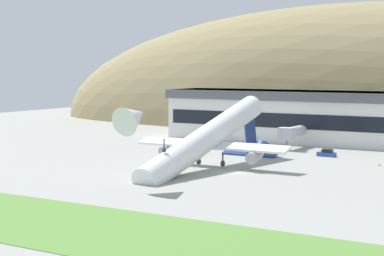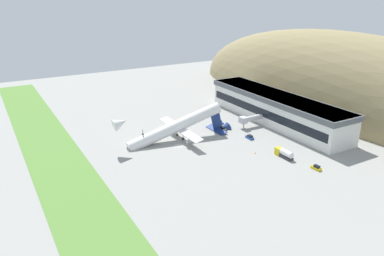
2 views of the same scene
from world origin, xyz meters
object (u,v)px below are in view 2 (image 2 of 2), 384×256
Objects in this scene: traffic_cone_0 at (255,153)px; terminal_building at (276,107)px; fuel_truck at (284,153)px; service_car_3 at (316,168)px; service_car_2 at (250,137)px; cargo_airplane at (178,127)px; jetway_0 at (250,119)px; service_car_1 at (222,129)px; service_car_0 at (219,122)px.

terminal_building is at bearing 127.63° from traffic_cone_0.
terminal_building is 9.79× the size of fuel_truck.
terminal_building is at bearing 154.62° from service_car_3.
cargo_airplane is at bearing -119.53° from service_car_2.
terminal_building is 15.52m from jetway_0.
jetway_0 is at bearing 142.33° from service_car_2.
cargo_airplane is at bearing -91.12° from service_car_1.
service_car_1 is 8.13× the size of traffic_cone_0.
service_car_0 is 8.87m from service_car_1.
jetway_0 reaches higher than service_car_1.
service_car_1 is 1.17× the size of service_car_2.
fuel_truck is 11.03m from traffic_cone_0.
terminal_building is at bearing 85.50° from cargo_airplane.
jetway_0 is at bearing 164.01° from fuel_truck.
terminal_building is 17.42× the size of service_car_1.
jetway_0 is at bearing 146.09° from traffic_cone_0.
service_car_1 is (8.06, -3.69, -0.00)m from service_car_0.
service_car_2 is (22.85, 0.36, 0.04)m from service_car_0.
service_car_2 is 1.04× the size of service_car_3.
service_car_2 is (11.80, -9.11, -3.31)m from jetway_0.
terminal_building is 21.13× the size of service_car_3.
terminal_building is 6.77× the size of jetway_0.
service_car_0 reaches higher than service_car_1.
terminal_building is at bearing 143.06° from fuel_truck.
service_car_2 is 0.48× the size of fuel_truck.
traffic_cone_0 is at bearing -11.73° from service_car_0.
service_car_1 is (-2.98, -13.16, -3.35)m from jetway_0.
jetway_0 is at bearing 171.62° from service_car_3.
jetway_0 is 20.91× the size of traffic_cone_0.
cargo_airplane is 58.37m from service_car_3.
service_car_0 is at bearing -139.38° from jetway_0.
jetway_0 is (-0.59, -15.07, -3.66)m from terminal_building.
service_car_3 is 13.90m from fuel_truck.
jetway_0 is 3.00× the size of service_car_2.
fuel_truck is (-13.61, -2.64, 0.90)m from service_car_3.
service_car_3 reaches higher than traffic_cone_0.
jetway_0 is 14.93m from service_car_0.
jetway_0 reaches higher than service_car_2.
terminal_building is 17.65× the size of service_car_0.
terminal_building is 1.49× the size of cargo_airplane.
service_car_3 is at bearing 10.96° from fuel_truck.
jetway_0 reaches higher than traffic_cone_0.
service_car_1 is at bearing -24.59° from service_car_0.
jetway_0 reaches higher than fuel_truck.
service_car_1 is 50.32m from service_car_3.
service_car_3 is (46.36, -21.99, -6.98)m from terminal_building.
service_car_0 is at bearing 168.27° from traffic_cone_0.
cargo_airplane is 95.36× the size of traffic_cone_0.
terminal_building reaches higher than service_car_1.
service_car_0 is at bearing 155.41° from service_car_1.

